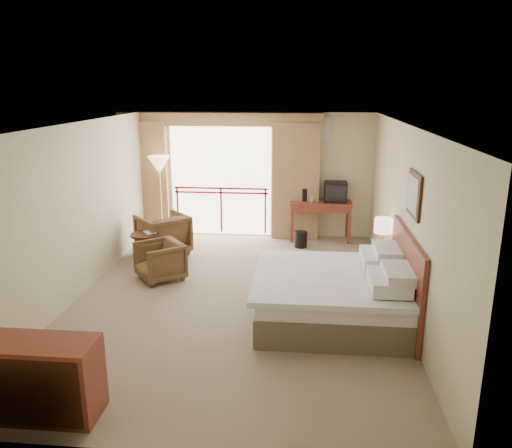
# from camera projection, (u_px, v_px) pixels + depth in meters

# --- Properties ---
(floor) EXTENTS (7.00, 7.00, 0.00)m
(floor) POSITION_uv_depth(u_px,v_px,m) (236.00, 298.00, 7.90)
(floor) COLOR #86715B
(floor) RESTS_ON ground
(ceiling) EXTENTS (7.00, 7.00, 0.00)m
(ceiling) POSITION_uv_depth(u_px,v_px,m) (234.00, 125.00, 7.17)
(ceiling) COLOR white
(ceiling) RESTS_ON wall_back
(wall_back) EXTENTS (5.00, 0.00, 5.00)m
(wall_back) POSITION_uv_depth(u_px,v_px,m) (257.00, 175.00, 10.89)
(wall_back) COLOR beige
(wall_back) RESTS_ON ground
(wall_front) EXTENTS (5.00, 0.00, 5.00)m
(wall_front) POSITION_uv_depth(u_px,v_px,m) (179.00, 320.00, 4.18)
(wall_front) COLOR beige
(wall_front) RESTS_ON ground
(wall_left) EXTENTS (0.00, 7.00, 7.00)m
(wall_left) POSITION_uv_depth(u_px,v_px,m) (77.00, 211.00, 7.77)
(wall_left) COLOR beige
(wall_left) RESTS_ON ground
(wall_right) EXTENTS (0.00, 7.00, 7.00)m
(wall_right) POSITION_uv_depth(u_px,v_px,m) (404.00, 219.00, 7.31)
(wall_right) COLOR beige
(wall_right) RESTS_ON ground
(balcony_door) EXTENTS (2.40, 0.00, 2.40)m
(balcony_door) POSITION_uv_depth(u_px,v_px,m) (221.00, 181.00, 10.99)
(balcony_door) COLOR white
(balcony_door) RESTS_ON wall_back
(balcony_railing) EXTENTS (2.09, 0.03, 1.02)m
(balcony_railing) POSITION_uv_depth(u_px,v_px,m) (221.00, 199.00, 11.07)
(balcony_railing) COLOR red
(balcony_railing) RESTS_ON wall_back
(curtain_left) EXTENTS (1.00, 0.26, 2.50)m
(curtain_left) POSITION_uv_depth(u_px,v_px,m) (146.00, 179.00, 11.00)
(curtain_left) COLOR olive
(curtain_left) RESTS_ON wall_back
(curtain_right) EXTENTS (1.00, 0.26, 2.50)m
(curtain_right) POSITION_uv_depth(u_px,v_px,m) (296.00, 182.00, 10.70)
(curtain_right) COLOR olive
(curtain_right) RESTS_ON wall_back
(valance) EXTENTS (4.40, 0.22, 0.28)m
(valance) POSITION_uv_depth(u_px,v_px,m) (219.00, 119.00, 10.53)
(valance) COLOR olive
(valance) RESTS_ON wall_back
(hvac_vent) EXTENTS (0.50, 0.04, 0.50)m
(hvac_vent) POSITION_uv_depth(u_px,v_px,m) (318.00, 129.00, 10.48)
(hvac_vent) COLOR silver
(hvac_vent) RESTS_ON wall_back
(bed) EXTENTS (2.13, 2.06, 0.97)m
(bed) POSITION_uv_depth(u_px,v_px,m) (335.00, 294.00, 7.09)
(bed) COLOR brown
(bed) RESTS_ON floor
(headboard) EXTENTS (0.06, 2.10, 1.30)m
(headboard) POSITION_uv_depth(u_px,v_px,m) (406.00, 279.00, 6.92)
(headboard) COLOR maroon
(headboard) RESTS_ON wall_right
(framed_art) EXTENTS (0.04, 0.72, 0.60)m
(framed_art) POSITION_uv_depth(u_px,v_px,m) (414.00, 194.00, 6.60)
(framed_art) COLOR black
(framed_art) RESTS_ON wall_right
(nightstand) EXTENTS (0.41, 0.48, 0.56)m
(nightstand) POSITION_uv_depth(u_px,v_px,m) (381.00, 266.00, 8.46)
(nightstand) COLOR maroon
(nightstand) RESTS_ON floor
(table_lamp) EXTENTS (0.30, 0.30, 0.54)m
(table_lamp) POSITION_uv_depth(u_px,v_px,m) (383.00, 226.00, 8.32)
(table_lamp) COLOR tan
(table_lamp) RESTS_ON nightstand
(phone) EXTENTS (0.18, 0.14, 0.07)m
(phone) POSITION_uv_depth(u_px,v_px,m) (381.00, 252.00, 8.24)
(phone) COLOR black
(phone) RESTS_ON nightstand
(desk) EXTENTS (1.31, 0.63, 0.85)m
(desk) POSITION_uv_depth(u_px,v_px,m) (321.00, 209.00, 10.77)
(desk) COLOR maroon
(desk) RESTS_ON floor
(tv) EXTENTS (0.47, 0.38, 0.43)m
(tv) POSITION_uv_depth(u_px,v_px,m) (336.00, 192.00, 10.57)
(tv) COLOR black
(tv) RESTS_ON desk
(coffee_maker) EXTENTS (0.16, 0.16, 0.28)m
(coffee_maker) POSITION_uv_depth(u_px,v_px,m) (305.00, 195.00, 10.66)
(coffee_maker) COLOR black
(coffee_maker) RESTS_ON desk
(cup) EXTENTS (0.08, 0.08, 0.10)m
(cup) POSITION_uv_depth(u_px,v_px,m) (312.00, 199.00, 10.62)
(cup) COLOR white
(cup) RESTS_ON desk
(wastebasket) EXTENTS (0.28, 0.28, 0.33)m
(wastebasket) POSITION_uv_depth(u_px,v_px,m) (301.00, 239.00, 10.33)
(wastebasket) COLOR black
(wastebasket) RESTS_ON floor
(armchair_far) EXTENTS (1.24, 1.25, 0.81)m
(armchair_far) POSITION_uv_depth(u_px,v_px,m) (164.00, 254.00, 9.95)
(armchair_far) COLOR #4D321C
(armchair_far) RESTS_ON floor
(armchair_near) EXTENTS (1.02, 1.01, 0.67)m
(armchair_near) POSITION_uv_depth(u_px,v_px,m) (161.00, 279.00, 8.65)
(armchair_near) COLOR #4D321C
(armchair_near) RESTS_ON floor
(side_table) EXTENTS (0.54, 0.54, 0.58)m
(side_table) POSITION_uv_depth(u_px,v_px,m) (146.00, 243.00, 9.30)
(side_table) COLOR black
(side_table) RESTS_ON floor
(book) EXTENTS (0.30, 0.31, 0.02)m
(book) POSITION_uv_depth(u_px,v_px,m) (145.00, 234.00, 9.25)
(book) COLOR white
(book) RESTS_ON side_table
(floor_lamp) EXTENTS (0.46, 0.46, 1.81)m
(floor_lamp) POSITION_uv_depth(u_px,v_px,m) (159.00, 168.00, 10.55)
(floor_lamp) COLOR tan
(floor_lamp) RESTS_ON floor
(dresser) EXTENTS (1.23, 0.52, 0.82)m
(dresser) POSITION_uv_depth(u_px,v_px,m) (37.00, 379.00, 5.00)
(dresser) COLOR maroon
(dresser) RESTS_ON floor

